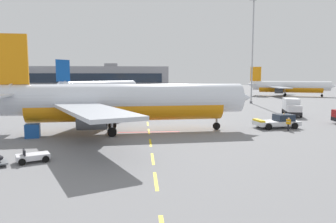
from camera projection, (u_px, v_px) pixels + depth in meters
ground at (262, 114)px, 60.98m from camera, size 400.00×400.00×0.00m
apron_paint_markings at (147, 116)px, 57.32m from camera, size 8.00×95.64×0.01m
airliner_foreground at (123, 102)px, 40.71m from camera, size 34.82×34.51×12.20m
pushback_tug at (278, 121)px, 44.56m from camera, size 6.24×3.64×2.08m
airliner_mid_left at (289, 87)px, 115.85m from camera, size 29.31×27.80×10.74m
airliner_far_center at (99, 88)px, 94.37m from camera, size 26.73×29.01×11.51m
airliner_far_right at (5, 87)px, 123.40m from camera, size 25.52×26.66×9.63m
fuel_service_truck at (292, 107)px, 58.11m from camera, size 4.30×7.39×3.14m
ground_crew_worker at (288, 123)px, 42.25m from camera, size 0.50×0.61×1.74m
uld_cargo_container at (33, 131)px, 37.56m from camera, size 1.87×1.84×1.60m
apron_light_mast_far at (253, 39)px, 83.59m from camera, size 1.80×1.80×27.46m
terminal_satellite at (87, 79)px, 151.84m from camera, size 76.26×18.47×13.27m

